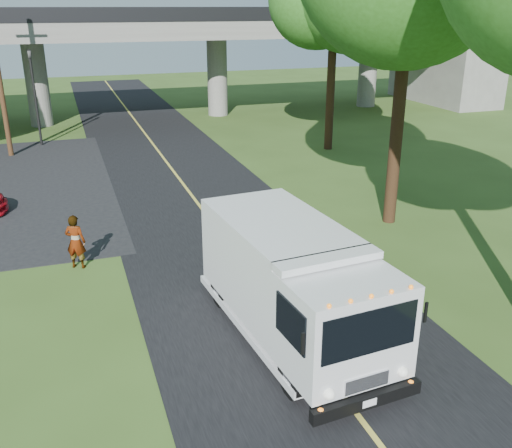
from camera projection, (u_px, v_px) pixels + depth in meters
name	position (u px, v px, depth m)	size (l,w,h in m)	color
ground	(354.00, 412.00, 11.14)	(120.00, 120.00, 0.00)	#344D1B
road	(219.00, 232.00, 19.97)	(7.00, 90.00, 0.02)	black
lane_line	(219.00, 231.00, 19.96)	(0.12, 90.00, 0.01)	gold
overpass	(129.00, 51.00, 37.76)	(54.00, 10.00, 7.30)	slate
traffic_signal	(34.00, 88.00, 31.14)	(0.18, 0.22, 5.20)	black
step_van	(292.00, 281.00, 13.17)	(2.96, 6.68, 2.72)	silver
pedestrian	(76.00, 242.00, 16.99)	(0.61, 0.40, 1.68)	gray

